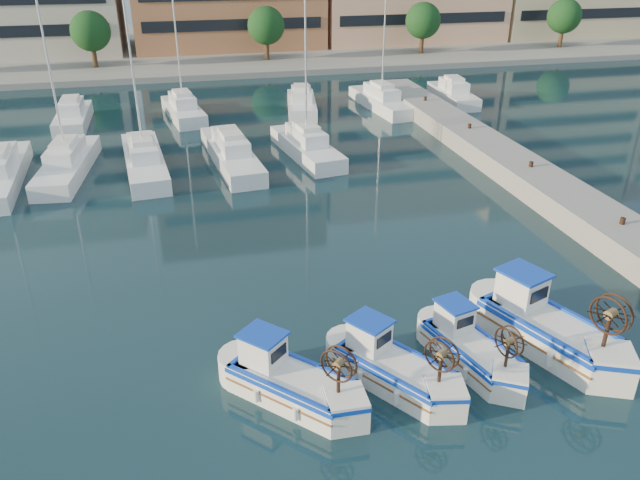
{
  "coord_description": "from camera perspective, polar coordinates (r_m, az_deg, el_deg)",
  "views": [
    {
      "loc": [
        -6.61,
        -16.13,
        13.32
      ],
      "look_at": [
        -1.1,
        7.01,
        1.5
      ],
      "focal_mm": 35.0,
      "sensor_mm": 36.0,
      "label": 1
    }
  ],
  "objects": [
    {
      "name": "yacht_marina",
      "position": [
        45.22,
        -8.97,
        9.67
      ],
      "size": [
        36.58,
        21.22,
        11.5
      ],
      "color": "white",
      "rests_on": "ground"
    },
    {
      "name": "quay",
      "position": [
        33.6,
        23.68,
        1.83
      ],
      "size": [
        3.0,
        60.0,
        1.2
      ],
      "primitive_type": "cube",
      "color": "gray",
      "rests_on": "ground"
    },
    {
      "name": "fishing_boat_d",
      "position": [
        23.51,
        19.88,
        -7.35
      ],
      "size": [
        3.69,
        5.25,
        3.16
      ],
      "rotation": [
        0.0,
        0.0,
        0.37
      ],
      "color": "white",
      "rests_on": "ground"
    },
    {
      "name": "fishing_boat_a",
      "position": [
        20.01,
        -2.86,
        -12.62
      ],
      "size": [
        4.03,
        4.12,
        2.64
      ],
      "rotation": [
        0.0,
        0.0,
        0.76
      ],
      "color": "white",
      "rests_on": "ground"
    },
    {
      "name": "fishing_boat_b",
      "position": [
        20.7,
        6.57,
        -11.32
      ],
      "size": [
        3.59,
        4.21,
        2.58
      ],
      "rotation": [
        0.0,
        0.0,
        0.59
      ],
      "color": "white",
      "rests_on": "ground"
    },
    {
      "name": "ground",
      "position": [
        21.94,
        7.18,
        -11.21
      ],
      "size": [
        300.0,
        300.0,
        0.0
      ],
      "primitive_type": "plane",
      "color": "#17353B",
      "rests_on": "ground"
    },
    {
      "name": "fishing_boat_c",
      "position": [
        22.05,
        13.5,
        -9.46
      ],
      "size": [
        2.47,
        4.01,
        2.43
      ],
      "rotation": [
        0.0,
        0.0,
        0.26
      ],
      "color": "white",
      "rests_on": "ground"
    }
  ]
}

